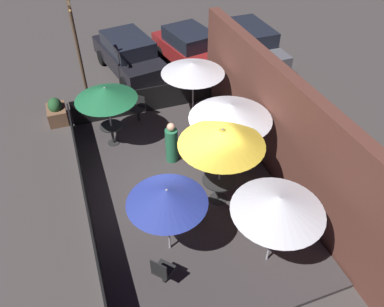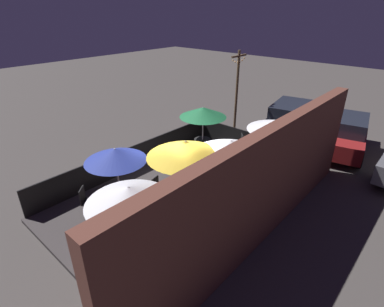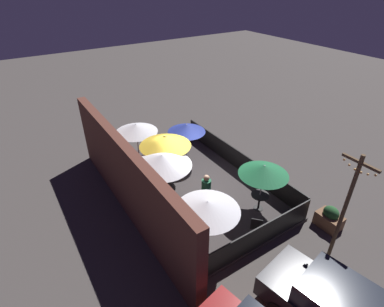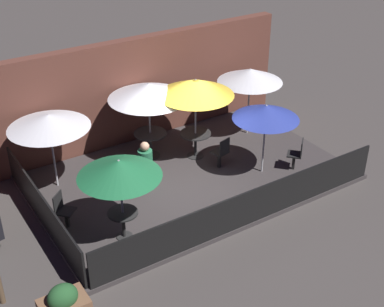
{
  "view_description": "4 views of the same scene",
  "coord_description": "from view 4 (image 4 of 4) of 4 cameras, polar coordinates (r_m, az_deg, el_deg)",
  "views": [
    {
      "loc": [
        7.18,
        -2.26,
        7.84
      ],
      "look_at": [
        -0.19,
        0.38,
        1.15
      ],
      "focal_mm": 35.0,
      "sensor_mm": 36.0,
      "label": 1
    },
    {
      "loc": [
        6.09,
        5.82,
        5.77
      ],
      "look_at": [
        -0.71,
        -0.25,
        1.29
      ],
      "focal_mm": 28.0,
      "sensor_mm": 36.0,
      "label": 2
    },
    {
      "loc": [
        -8.91,
        5.76,
        8.29
      ],
      "look_at": [
        0.53,
        -0.38,
        1.4
      ],
      "focal_mm": 28.0,
      "sensor_mm": 36.0,
      "label": 3
    },
    {
      "loc": [
        -6.74,
        -10.61,
        8.04
      ],
      "look_at": [
        -0.21,
        -0.48,
        1.12
      ],
      "focal_mm": 50.0,
      "sensor_mm": 36.0,
      "label": 4
    }
  ],
  "objects": [
    {
      "name": "dining_table_2",
      "position": [
        15.56,
        -4.46,
        1.73
      ],
      "size": [
        0.96,
        0.96,
        0.76
      ],
      "color": "black",
      "rests_on": "patio_deck"
    },
    {
      "name": "fence_front",
      "position": [
        12.83,
        6.02,
        -5.78
      ],
      "size": [
        8.17,
        0.05,
        0.95
      ],
      "color": "black",
      "rests_on": "patio_deck"
    },
    {
      "name": "patio_umbrella_2",
      "position": [
        14.93,
        -4.68,
        6.68
      ],
      "size": [
        2.29,
        2.29,
        2.29
      ],
      "color": "#B2B2B7",
      "rests_on": "patio_deck"
    },
    {
      "name": "patio_chair_1",
      "position": [
        14.95,
        3.14,
        0.18
      ],
      "size": [
        0.48,
        0.48,
        0.95
      ],
      "rotation": [
        0.0,
        0.0,
        1.81
      ],
      "color": "black",
      "rests_on": "patio_deck"
    },
    {
      "name": "patio_umbrella_5",
      "position": [
        13.96,
        -15.08,
        3.35
      ],
      "size": [
        2.11,
        2.11,
        2.11
      ],
      "color": "#B2B2B7",
      "rests_on": "patio_deck"
    },
    {
      "name": "fence_side_left",
      "position": [
        13.22,
        -15.72,
        -5.7
      ],
      "size": [
        0.05,
        5.14,
        0.95
      ],
      "color": "black",
      "rests_on": "patio_deck"
    },
    {
      "name": "patron_0",
      "position": [
        14.08,
        -4.96,
        -1.49
      ],
      "size": [
        0.54,
        0.54,
        1.37
      ],
      "rotation": [
        0.0,
        0.0,
        5.62
      ],
      "color": "#236642",
      "rests_on": "patio_deck"
    },
    {
      "name": "planter_box",
      "position": [
        10.92,
        -13.47,
        -15.61
      ],
      "size": [
        0.91,
        0.64,
        0.92
      ],
      "color": "brown",
      "rests_on": "ground_plane"
    },
    {
      "name": "patio_umbrella_3",
      "position": [
        14.3,
        7.91,
        4.4
      ],
      "size": [
        1.8,
        1.8,
        2.04
      ],
      "color": "#B2B2B7",
      "rests_on": "patio_deck"
    },
    {
      "name": "patio_umbrella_1",
      "position": [
        11.69,
        -7.78,
        -1.57
      ],
      "size": [
        1.88,
        1.88,
        2.08
      ],
      "color": "#B2B2B7",
      "rests_on": "patio_deck"
    },
    {
      "name": "patio_chair_0",
      "position": [
        15.16,
        11.13,
        0.0
      ],
      "size": [
        0.57,
        0.57,
        0.93
      ],
      "rotation": [
        0.0,
        0.0,
        2.31
      ],
      "color": "black",
      "rests_on": "patio_deck"
    },
    {
      "name": "dining_table_0",
      "position": [
        15.49,
        0.37,
        1.69
      ],
      "size": [
        0.9,
        0.9,
        0.76
      ],
      "color": "black",
      "rests_on": "patio_deck"
    },
    {
      "name": "patio_deck",
      "position": [
        14.89,
        -0.32,
        -2.54
      ],
      "size": [
        8.37,
        5.34,
        0.12
      ],
      "color": "#383333",
      "rests_on": "ground_plane"
    },
    {
      "name": "dining_table_1",
      "position": [
        12.43,
        -7.36,
        -6.82
      ],
      "size": [
        0.7,
        0.7,
        0.7
      ],
      "color": "black",
      "rests_on": "patio_deck"
    },
    {
      "name": "ground_plane",
      "position": [
        14.92,
        -0.32,
        -2.73
      ],
      "size": [
        60.0,
        60.0,
        0.0
      ],
      "primitive_type": "plane",
      "color": "#423D3A"
    },
    {
      "name": "building_wall",
      "position": [
        16.4,
        -5.82,
        6.72
      ],
      "size": [
        9.97,
        0.36,
        3.27
      ],
      "color": "brown",
      "rests_on": "ground_plane"
    },
    {
      "name": "patio_chair_2",
      "position": [
        13.05,
        -13.58,
        -5.8
      ],
      "size": [
        0.56,
        0.56,
        0.91
      ],
      "rotation": [
        0.0,
        0.0,
        -0.84
      ],
      "color": "black",
      "rests_on": "patio_deck"
    },
    {
      "name": "patio_umbrella_4",
      "position": [
        16.35,
        6.22,
        8.29
      ],
      "size": [
        1.99,
        1.99,
        2.16
      ],
      "color": "#B2B2B7",
      "rests_on": "patio_deck"
    },
    {
      "name": "patio_umbrella_0",
      "position": [
        14.81,
        0.39,
        7.09
      ],
      "size": [
        2.16,
        2.16,
        2.42
      ],
      "color": "#B2B2B7",
      "rests_on": "patio_deck"
    }
  ]
}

